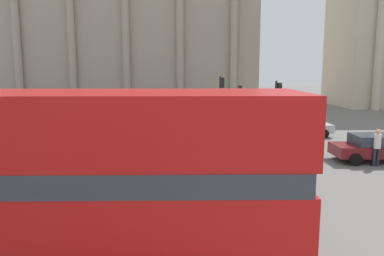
% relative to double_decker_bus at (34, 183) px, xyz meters
% --- Properties ---
extents(double_decker_bus, '(10.80, 2.69, 4.12)m').
position_rel_double_decker_bus_xyz_m(double_decker_bus, '(0.00, 0.00, 0.00)').
color(double_decker_bus, black).
rests_on(double_decker_bus, ground_plane).
extents(plaza_building_left, '(33.02, 14.69, 20.80)m').
position_rel_double_decker_bus_xyz_m(plaza_building_left, '(-4.03, 45.76, 8.11)').
color(plaza_building_left, '#A39984').
rests_on(plaza_building_left, ground_plane).
extents(traffic_light_near, '(0.42, 0.24, 4.06)m').
position_rel_double_decker_bus_xyz_m(traffic_light_near, '(4.84, 4.29, 0.35)').
color(traffic_light_near, black).
rests_on(traffic_light_near, ground_plane).
extents(traffic_light_mid, '(0.42, 0.24, 3.95)m').
position_rel_double_decker_bus_xyz_m(traffic_light_mid, '(7.97, 12.50, 0.28)').
color(traffic_light_mid, black).
rests_on(traffic_light_mid, ground_plane).
extents(traffic_light_far, '(0.42, 0.24, 4.10)m').
position_rel_double_decker_bus_xyz_m(traffic_light_far, '(5.52, 18.27, 0.37)').
color(traffic_light_far, black).
rests_on(traffic_light_far, ground_plane).
extents(car_silver, '(4.20, 1.93, 1.35)m').
position_rel_double_decker_bus_xyz_m(car_silver, '(10.89, 17.96, -1.59)').
color(car_silver, black).
rests_on(car_silver, ground_plane).
extents(car_maroon, '(4.20, 1.93, 1.35)m').
position_rel_double_decker_bus_xyz_m(car_maroon, '(12.53, 10.75, -1.59)').
color(car_maroon, black).
rests_on(car_maroon, ground_plane).
extents(pedestrian_blue, '(0.32, 0.32, 1.66)m').
position_rel_double_decker_bus_xyz_m(pedestrian_blue, '(0.36, 18.50, -1.34)').
color(pedestrian_blue, '#282B33').
rests_on(pedestrian_blue, ground_plane).
extents(pedestrian_white, '(0.32, 0.32, 1.77)m').
position_rel_double_decker_bus_xyz_m(pedestrian_white, '(12.13, 9.81, -1.26)').
color(pedestrian_white, '#282B33').
rests_on(pedestrian_white, ground_plane).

